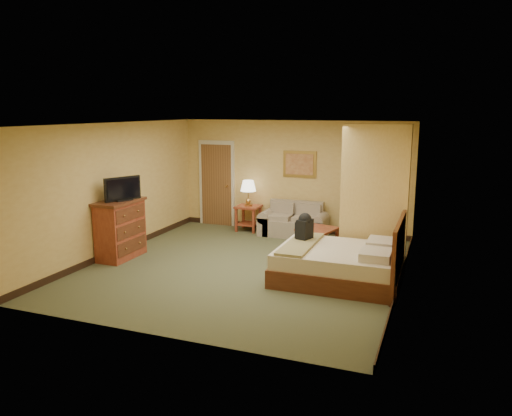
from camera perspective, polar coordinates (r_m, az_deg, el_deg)
The scene contains 17 objects.
floor at distance 9.22m, azimuth -1.28°, elevation -6.79°, with size 6.00×6.00×0.00m, color #4E5235.
ceiling at distance 8.77m, azimuth -1.36°, elevation 9.58°, with size 6.00×6.00×0.00m, color white.
back_wall at distance 11.70m, azimuth 4.24°, elevation 3.60°, with size 5.50×0.02×2.60m, color #D8AF5C.
left_wall at distance 10.25m, azimuth -15.72°, elevation 2.11°, with size 0.02×6.00×2.60m, color #D8AF5C.
right_wall at distance 8.28m, azimuth 16.59°, elevation -0.04°, with size 0.02×6.00×2.60m, color #D8AF5C.
partition at distance 9.25m, azimuth 13.34°, elevation 1.27°, with size 1.20×0.15×2.60m, color #D8AF5C.
door at distance 12.40m, azimuth -4.50°, elevation 2.78°, with size 0.94×0.16×2.10m.
baseboard at distance 11.92m, azimuth 4.13°, elevation -2.33°, with size 5.50×0.02×0.12m, color black.
loveseat at distance 11.44m, azimuth 4.33°, elevation -1.92°, with size 1.53×0.71×0.78m.
side_table at distance 11.85m, azimuth -0.89°, elevation -0.71°, with size 0.55×0.55×0.60m.
table_lamp at distance 11.73m, azimuth -0.89°, elevation 2.47°, with size 0.37×0.37×0.61m.
coffee_table at distance 10.37m, azimuth 7.02°, elevation -2.96°, with size 0.86×0.86×0.45m.
wall_picture at distance 11.60m, azimuth 5.00°, elevation 5.01°, with size 0.79×0.04×0.61m.
dresser at distance 9.99m, azimuth -15.24°, elevation -2.33°, with size 0.56×1.07×1.14m.
tv at distance 9.78m, azimuth -15.00°, elevation 2.06°, with size 0.35×0.70×0.46m.
bed at distance 8.55m, azimuth 9.88°, elevation -6.27°, with size 2.05×1.75×1.13m.
backpack at distance 8.84m, azimuth 5.60°, elevation -2.10°, with size 0.27×0.34×0.51m.
Camera 1 is at (3.31, -8.12, 2.86)m, focal length 35.00 mm.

